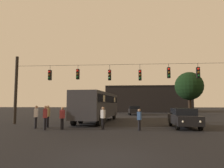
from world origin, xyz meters
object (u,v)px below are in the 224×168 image
(pedestrian_near_bus, at_px, (139,118))
(pedestrian_far_side, at_px, (62,117))
(tree_left_silhouette, at_px, (189,86))
(pedestrian_crossing_center, at_px, (48,115))
(pedestrian_crossing_right, at_px, (45,116))
(car_near_right, at_px, (184,118))
(pedestrian_trailing, at_px, (36,115))
(pedestrian_crossing_left, at_px, (103,117))
(city_bus, at_px, (98,104))
(car_far_left, at_px, (134,110))

(pedestrian_near_bus, relative_size, pedestrian_far_side, 0.92)
(tree_left_silhouette, bearing_deg, pedestrian_near_bus, -112.96)
(pedestrian_crossing_center, relative_size, pedestrian_crossing_right, 1.00)
(car_near_right, bearing_deg, tree_left_silhouette, 73.65)
(pedestrian_near_bus, xyz_separation_m, tree_left_silhouette, (9.66, 22.80, 4.11))
(car_near_right, relative_size, pedestrian_near_bus, 2.89)
(pedestrian_crossing_right, xyz_separation_m, pedestrian_near_bus, (6.75, 0.26, -0.15))
(pedestrian_trailing, bearing_deg, pedestrian_far_side, -11.81)
(car_near_right, xyz_separation_m, pedestrian_crossing_left, (-6.18, -1.44, 0.13))
(city_bus, distance_m, pedestrian_crossing_center, 6.51)
(pedestrian_crossing_right, bearing_deg, pedestrian_crossing_left, 10.32)
(car_far_left, xyz_separation_m, pedestrian_trailing, (-7.87, -20.71, 0.20))
(car_far_left, xyz_separation_m, pedestrian_far_side, (-5.65, -21.17, 0.13))
(city_bus, xyz_separation_m, pedestrian_trailing, (-3.78, -6.39, -0.87))
(car_far_left, bearing_deg, pedestrian_trailing, -110.80)
(pedestrian_near_bus, height_order, pedestrian_far_side, pedestrian_far_side)
(pedestrian_crossing_center, distance_m, pedestrian_crossing_right, 1.66)
(pedestrian_crossing_center, bearing_deg, pedestrian_crossing_right, -74.35)
(city_bus, bearing_deg, pedestrian_crossing_center, -119.27)
(pedestrian_crossing_left, height_order, pedestrian_crossing_center, pedestrian_crossing_center)
(car_near_right, xyz_separation_m, pedestrian_trailing, (-11.37, -1.35, 0.20))
(pedestrian_crossing_left, relative_size, pedestrian_far_side, 1.01)
(pedestrian_near_bus, xyz_separation_m, pedestrian_trailing, (-7.83, 0.57, 0.15))
(car_far_left, distance_m, pedestrian_far_side, 21.91)
(pedestrian_crossing_center, bearing_deg, tree_left_silhouette, 51.85)
(car_far_left, bearing_deg, pedestrian_crossing_right, -107.50)
(pedestrian_crossing_right, bearing_deg, city_bus, 69.47)
(car_far_left, relative_size, pedestrian_crossing_right, 2.56)
(pedestrian_crossing_left, relative_size, tree_left_silhouette, 0.22)
(pedestrian_near_bus, bearing_deg, tree_left_silhouette, 67.04)
(pedestrian_crossing_left, bearing_deg, city_bus, 102.24)
(city_bus, xyz_separation_m, pedestrian_near_bus, (4.05, -6.96, -1.02))
(car_near_right, distance_m, pedestrian_far_side, 9.33)
(car_far_left, bearing_deg, car_near_right, -79.75)
(city_bus, relative_size, car_far_left, 2.52)
(pedestrian_crossing_left, xyz_separation_m, pedestrian_far_side, (-2.97, -0.38, -0.01))
(pedestrian_far_side, xyz_separation_m, tree_left_silhouette, (15.27, 22.69, 4.02))
(pedestrian_crossing_right, distance_m, pedestrian_far_side, 1.20)
(pedestrian_crossing_right, relative_size, pedestrian_trailing, 1.00)
(car_near_right, distance_m, pedestrian_crossing_center, 10.76)
(pedestrian_crossing_center, height_order, pedestrian_trailing, pedestrian_crossing_center)
(car_near_right, xyz_separation_m, pedestrian_far_side, (-9.15, -1.81, 0.13))
(city_bus, xyz_separation_m, pedestrian_crossing_left, (1.40, -6.47, -0.94))
(car_far_left, xyz_separation_m, pedestrian_near_bus, (-0.04, -21.28, 0.04))
(car_near_right, xyz_separation_m, car_far_left, (-3.50, 19.36, 0.00))
(pedestrian_crossing_center, bearing_deg, city_bus, 60.73)
(car_near_right, relative_size, pedestrian_crossing_center, 2.50)
(pedestrian_crossing_left, bearing_deg, tree_left_silhouette, 61.13)
(car_far_left, height_order, pedestrian_crossing_center, pedestrian_crossing_center)
(car_far_left, height_order, tree_left_silhouette, tree_left_silhouette)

